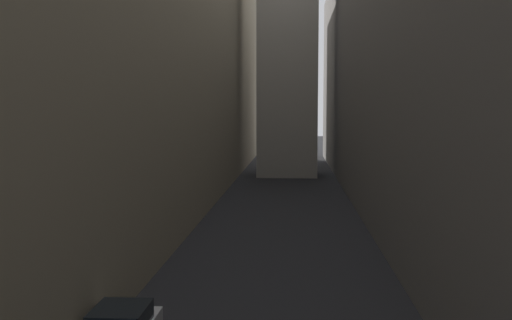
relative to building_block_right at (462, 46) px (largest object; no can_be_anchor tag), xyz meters
name	(u,v)px	position (x,y,z in m)	size (l,w,h in m)	color
ground_plane	(282,214)	(-12.93, -2.00, -12.19)	(264.00, 264.00, 0.00)	#232326
building_block_left	(143,37)	(-23.45, 0.00, 0.76)	(10.05, 108.00, 25.92)	gray
building_block_right	(462,46)	(0.00, 0.00, 0.00)	(14.86, 108.00, 24.39)	slate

